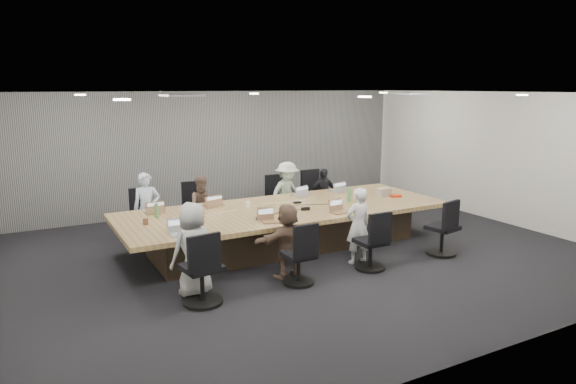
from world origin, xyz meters
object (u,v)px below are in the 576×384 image
laptop_1 (213,205)px  bottle_green_right (349,195)px  laptop_5 (271,222)px  laptop_4 (181,234)px  person_2 (287,194)px  person_5 (287,240)px  chair_0 (143,220)px  chair_4 (202,273)px  chair_6 (371,246)px  bottle_clear (195,214)px  stapler (305,209)px  bottle_green_left (157,211)px  conference_table (285,226)px  chair_2 (279,203)px  laptop_3 (337,191)px  chair_1 (198,212)px  snack_packet (396,196)px  laptop_6 (340,212)px  chair_5 (299,260)px  chair_7 (442,232)px  canvas_bag (384,192)px  person_0 (147,209)px  person_4 (193,249)px  laptop_2 (300,195)px  chair_3 (315,197)px  person_6 (358,226)px  person_3 (323,194)px  mug_brown (146,221)px  laptop_0 (154,212)px  person_1 (204,206)px

laptop_1 → bottle_green_right: bearing=145.8°
laptop_5 → laptop_4: bearing=-166.0°
person_2 → person_5: size_ratio=1.16×
chair_0 → chair_4: bearing=89.4°
chair_4 → chair_6: 2.84m
bottle_clear → stapler: size_ratio=1.35×
laptop_1 → bottle_green_left: bottle_green_left is taller
conference_table → chair_2: bearing=66.0°
conference_table → laptop_3: (1.66, 0.80, 0.35)m
chair_1 → chair_2: chair_1 is taller
snack_packet → laptop_6: bearing=-161.9°
chair_5 → chair_7: 2.90m
chair_7 → laptop_6: bearing=137.6°
canvas_bag → laptop_5: bearing=-165.1°
person_0 → chair_6: bearing=-40.0°
person_4 → chair_0: bearing=-102.9°
laptop_1 → person_2: size_ratio=0.26×
person_4 → snack_packet: (4.57, 1.12, 0.09)m
chair_6 → laptop_3: chair_6 is taller
laptop_6 → canvas_bag: canvas_bag is taller
person_5 → person_2: bearing=-129.7°
person_4 → bottle_clear: person_4 is taller
chair_2 → laptop_2: (0.00, -0.90, 0.34)m
chair_3 → laptop_1: (-2.76, -0.90, 0.31)m
person_4 → person_6: 2.84m
snack_packet → canvas_bag: bearing=124.1°
person_3 → bottle_clear: (-3.41, -1.45, 0.27)m
person_2 → mug_brown: (-3.28, -1.31, 0.12)m
person_4 → laptop_4: bearing=-103.0°
laptop_5 → person_4: bearing=-145.9°
mug_brown → chair_5: bearing=-43.4°
chair_3 → canvas_bag: size_ratio=3.02×
person_6 → bottle_clear: (-2.40, 1.25, 0.20)m
person_0 → laptop_6: size_ratio=4.63×
chair_3 → bottle_clear: bearing=26.9°
person_5 → laptop_1: bearing=-90.7°
laptop_4 → laptop_2: bearing=32.4°
laptop_1 → bottle_green_right: 2.59m
chair_6 → bottle_green_left: bottle_green_left is taller
laptop_2 → chair_0: bearing=-29.9°
person_3 → mug_brown: size_ratio=10.87×
conference_table → chair_3: size_ratio=6.82×
laptop_1 → mug_brown: 1.61m
mug_brown → laptop_4: bearing=-68.4°
laptop_2 → bottle_clear: bearing=6.9°
laptop_1 → snack_packet: size_ratio=1.79×
stapler → laptop_0: bearing=169.5°
laptop_0 → person_1: (1.10, 0.55, -0.14)m
chair_2 → person_5: size_ratio=0.70×
person_0 → person_3: 3.86m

